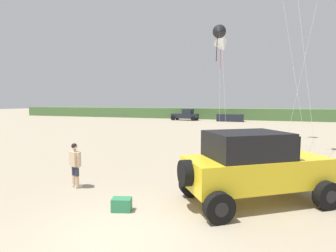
{
  "coord_description": "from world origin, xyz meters",
  "views": [
    {
      "loc": [
        3.14,
        -5.22,
        3.17
      ],
      "look_at": [
        -0.15,
        3.98,
        2.28
      ],
      "focal_mm": 28.18,
      "sensor_mm": 36.0,
      "label": 1
    }
  ],
  "objects_px": {
    "jeep": "(254,165)",
    "kite_blue_swept": "(219,32)",
    "cooler_box": "(122,205)",
    "kite_white_parafoil": "(222,46)",
    "person_watching": "(75,163)",
    "distant_pickup": "(186,115)",
    "distant_sedan": "(230,118)"
  },
  "relations": [
    {
      "from": "jeep",
      "to": "kite_blue_swept",
      "type": "xyz_separation_m",
      "value": [
        -2.85,
        10.78,
        6.95
      ]
    },
    {
      "from": "kite_blue_swept",
      "to": "jeep",
      "type": "bearing_deg",
      "value": -75.22
    },
    {
      "from": "cooler_box",
      "to": "kite_white_parafoil",
      "type": "bearing_deg",
      "value": 71.62
    },
    {
      "from": "person_watching",
      "to": "distant_pickup",
      "type": "relative_size",
      "value": 0.35
    },
    {
      "from": "jeep",
      "to": "person_watching",
      "type": "distance_m",
      "value": 6.3
    },
    {
      "from": "cooler_box",
      "to": "distant_sedan",
      "type": "xyz_separation_m",
      "value": [
        -1.13,
        37.59,
        0.41
      ]
    },
    {
      "from": "distant_pickup",
      "to": "kite_white_parafoil",
      "type": "xyz_separation_m",
      "value": [
        9.27,
        -21.53,
        6.93
      ]
    },
    {
      "from": "person_watching",
      "to": "distant_sedan",
      "type": "relative_size",
      "value": 0.4
    },
    {
      "from": "distant_sedan",
      "to": "kite_white_parafoil",
      "type": "distance_m",
      "value": 22.39
    },
    {
      "from": "jeep",
      "to": "distant_pickup",
      "type": "relative_size",
      "value": 1.04
    },
    {
      "from": "kite_blue_swept",
      "to": "kite_white_parafoil",
      "type": "bearing_deg",
      "value": 94.79
    },
    {
      "from": "kite_white_parafoil",
      "to": "distant_pickup",
      "type": "bearing_deg",
      "value": 113.29
    },
    {
      "from": "distant_pickup",
      "to": "kite_white_parafoil",
      "type": "relative_size",
      "value": 0.54
    },
    {
      "from": "person_watching",
      "to": "cooler_box",
      "type": "relative_size",
      "value": 2.98
    },
    {
      "from": "jeep",
      "to": "cooler_box",
      "type": "xyz_separation_m",
      "value": [
        -3.59,
        -1.97,
        -1.01
      ]
    },
    {
      "from": "jeep",
      "to": "distant_sedan",
      "type": "relative_size",
      "value": 1.17
    },
    {
      "from": "person_watching",
      "to": "kite_white_parafoil",
      "type": "distance_m",
      "value": 16.98
    },
    {
      "from": "cooler_box",
      "to": "kite_blue_swept",
      "type": "height_order",
      "value": "kite_blue_swept"
    },
    {
      "from": "cooler_box",
      "to": "person_watching",
      "type": "bearing_deg",
      "value": 137.35
    },
    {
      "from": "distant_pickup",
      "to": "distant_sedan",
      "type": "xyz_separation_m",
      "value": [
        7.71,
        -0.41,
        -0.34
      ]
    },
    {
      "from": "cooler_box",
      "to": "distant_sedan",
      "type": "relative_size",
      "value": 0.13
    },
    {
      "from": "cooler_box",
      "to": "distant_sedan",
      "type": "distance_m",
      "value": 37.61
    },
    {
      "from": "cooler_box",
      "to": "kite_blue_swept",
      "type": "relative_size",
      "value": 0.06
    },
    {
      "from": "person_watching",
      "to": "kite_blue_swept",
      "type": "xyz_separation_m",
      "value": [
        3.41,
        11.47,
        7.21
      ]
    },
    {
      "from": "kite_white_parafoil",
      "to": "cooler_box",
      "type": "bearing_deg",
      "value": -91.51
    },
    {
      "from": "person_watching",
      "to": "distant_pickup",
      "type": "height_order",
      "value": "distant_pickup"
    },
    {
      "from": "distant_sedan",
      "to": "kite_blue_swept",
      "type": "xyz_separation_m",
      "value": [
        1.87,
        -24.84,
        7.55
      ]
    },
    {
      "from": "jeep",
      "to": "kite_blue_swept",
      "type": "bearing_deg",
      "value": 104.78
    },
    {
      "from": "distant_sedan",
      "to": "kite_white_parafoil",
      "type": "relative_size",
      "value": 0.48
    },
    {
      "from": "jeep",
      "to": "distant_sedan",
      "type": "xyz_separation_m",
      "value": [
        -4.72,
        35.62,
        -0.6
      ]
    },
    {
      "from": "distant_pickup",
      "to": "distant_sedan",
      "type": "relative_size",
      "value": 1.12
    },
    {
      "from": "cooler_box",
      "to": "distant_pickup",
      "type": "relative_size",
      "value": 0.12
    }
  ]
}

